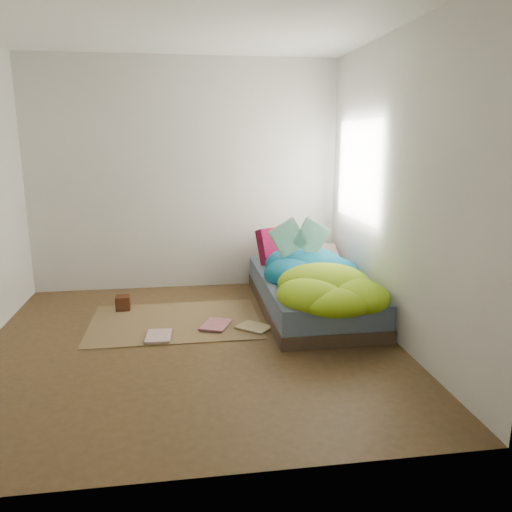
{
  "coord_description": "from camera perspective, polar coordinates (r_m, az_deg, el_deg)",
  "views": [
    {
      "loc": [
        -0.05,
        -4.02,
        1.72
      ],
      "look_at": [
        0.66,
        0.75,
        0.58
      ],
      "focal_mm": 35.0,
      "sensor_mm": 36.0,
      "label": 1
    }
  ],
  "objects": [
    {
      "name": "ground",
      "position": [
        4.38,
        -7.27,
        -9.95
      ],
      "size": [
        3.5,
        3.5,
        0.0
      ],
      "primitive_type": "cube",
      "color": "#46331A",
      "rests_on": "ground"
    },
    {
      "name": "room_walls",
      "position": [
        4.03,
        -7.78,
        11.85
      ],
      "size": [
        3.54,
        3.54,
        2.62
      ],
      "color": "silver",
      "rests_on": "ground"
    },
    {
      "name": "bed",
      "position": [
        5.15,
        6.21,
        -4.31
      ],
      "size": [
        1.0,
        2.0,
        0.34
      ],
      "color": "#38281E",
      "rests_on": "ground"
    },
    {
      "name": "duvet",
      "position": [
        4.85,
        6.96,
        -1.23
      ],
      "size": [
        0.96,
        1.84,
        0.34
      ],
      "primitive_type": null,
      "color": "#074D75",
      "rests_on": "bed"
    },
    {
      "name": "rug",
      "position": [
        4.89,
        -9.2,
        -7.41
      ],
      "size": [
        1.6,
        1.1,
        0.01
      ],
      "primitive_type": "cube",
      "color": "brown",
      "rests_on": "ground"
    },
    {
      "name": "pillow_floral",
      "position": [
        5.78,
        6.2,
        0.12
      ],
      "size": [
        0.67,
        0.47,
        0.14
      ],
      "primitive_type": "cube",
      "rotation": [
        0.0,
        0.0,
        -0.16
      ],
      "color": "beige",
      "rests_on": "bed"
    },
    {
      "name": "pillow_magenta",
      "position": [
        5.64,
        2.22,
        1.21
      ],
      "size": [
        0.41,
        0.28,
        0.4
      ],
      "primitive_type": "cube",
      "rotation": [
        0.0,
        0.0,
        0.45
      ],
      "color": "#4C052C",
      "rests_on": "bed"
    },
    {
      "name": "open_book",
      "position": [
        5.07,
        5.09,
        3.2
      ],
      "size": [
        0.51,
        0.11,
        0.31
      ],
      "primitive_type": null,
      "rotation": [
        0.0,
        0.0,
        0.0
      ],
      "color": "#34852B",
      "rests_on": "duvet"
    },
    {
      "name": "wooden_box",
      "position": [
        5.29,
        -14.95,
        -5.2
      ],
      "size": [
        0.15,
        0.15,
        0.14
      ],
      "primitive_type": "cube",
      "rotation": [
        0.0,
        0.0,
        0.03
      ],
      "color": "#39170D",
      "rests_on": "rug"
    },
    {
      "name": "floor_book_a",
      "position": [
        4.54,
        -12.45,
        -8.98
      ],
      "size": [
        0.24,
        0.31,
        0.02
      ],
      "primitive_type": "imported",
      "rotation": [
        0.0,
        0.0,
        -0.06
      ],
      "color": "silver",
      "rests_on": "rug"
    },
    {
      "name": "floor_book_b",
      "position": [
        4.73,
        -5.99,
        -7.73
      ],
      "size": [
        0.34,
        0.38,
        0.03
      ],
      "primitive_type": "imported",
      "rotation": [
        0.0,
        0.0,
        -0.4
      ],
      "color": "#D07884",
      "rests_on": "rug"
    },
    {
      "name": "floor_book_c",
      "position": [
        4.55,
        -0.98,
        -8.57
      ],
      "size": [
        0.36,
        0.36,
        0.02
      ],
      "primitive_type": "imported",
      "rotation": [
        0.0,
        0.0,
        0.84
      ],
      "color": "tan",
      "rests_on": "rug"
    }
  ]
}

